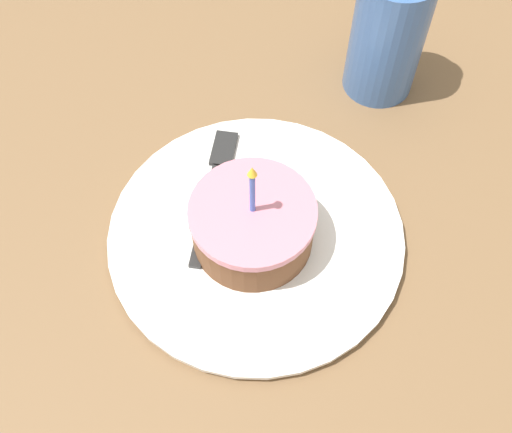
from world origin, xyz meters
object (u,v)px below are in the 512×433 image
at_px(fork, 215,184).
at_px(bottle, 389,29).
at_px(plate, 256,234).
at_px(cake_slice, 253,224).

bearing_deg(fork, bottle, -8.35).
relative_size(fork, bottle, 0.74).
xyz_separation_m(plate, bottle, (0.26, 0.03, 0.07)).
bearing_deg(bottle, plate, -172.99).
height_order(plate, bottle, bottle).
bearing_deg(fork, cake_slice, -107.41).
distance_m(cake_slice, bottle, 0.27).
xyz_separation_m(cake_slice, fork, (0.02, 0.07, -0.02)).
relative_size(plate, bottle, 1.46).
relative_size(cake_slice, fork, 0.80).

